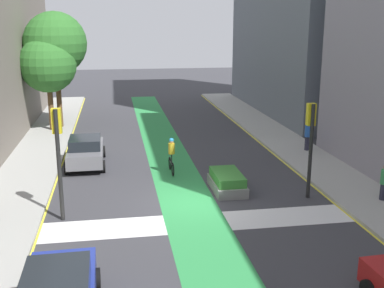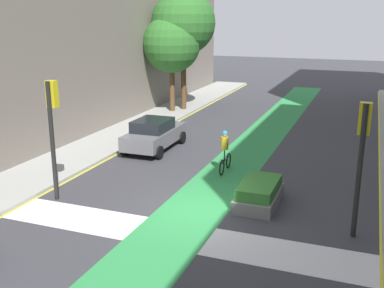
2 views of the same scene
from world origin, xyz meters
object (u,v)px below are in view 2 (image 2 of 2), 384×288
at_px(car_grey_left_far, 154,134).
at_px(street_tree_near, 172,44).
at_px(traffic_signal_near_right, 362,144).
at_px(median_planter, 259,193).
at_px(cyclist_in_lane, 225,150).
at_px(street_tree_far, 183,23).
at_px(traffic_signal_near_left, 52,118).

relative_size(car_grey_left_far, street_tree_near, 0.65).
bearing_deg(traffic_signal_near_right, street_tree_near, 129.87).
bearing_deg(median_planter, street_tree_near, 124.06).
relative_size(car_grey_left_far, cyclist_in_lane, 2.27).
xyz_separation_m(cyclist_in_lane, street_tree_far, (-6.60, 11.66, 5.04)).
relative_size(cyclist_in_lane, street_tree_far, 0.23).
xyz_separation_m(cyclist_in_lane, street_tree_near, (-7.08, 10.75, 3.69)).
bearing_deg(traffic_signal_near_left, street_tree_near, 97.91).
bearing_deg(street_tree_far, cyclist_in_lane, -60.50).
relative_size(traffic_signal_near_right, car_grey_left_far, 0.98).
bearing_deg(car_grey_left_far, traffic_signal_near_right, -32.98).
height_order(traffic_signal_near_right, street_tree_near, street_tree_near).
distance_m(car_grey_left_far, median_planter, 8.26).
height_order(street_tree_near, median_planter, street_tree_near).
bearing_deg(traffic_signal_near_left, cyclist_in_lane, 45.80).
bearing_deg(traffic_signal_near_left, car_grey_left_far, 85.67).
relative_size(street_tree_near, median_planter, 2.53).
bearing_deg(street_tree_near, car_grey_left_far, -72.49).
distance_m(traffic_signal_near_right, street_tree_far, 20.23).
height_order(traffic_signal_near_left, median_planter, traffic_signal_near_left).
distance_m(street_tree_near, median_planter, 17.07).
relative_size(cyclist_in_lane, street_tree_near, 0.29).
xyz_separation_m(traffic_signal_near_right, street_tree_far, (-12.07, 15.93, 3.10)).
bearing_deg(traffic_signal_near_right, median_planter, 158.04).
bearing_deg(car_grey_left_far, traffic_signal_near_left, -94.33).
relative_size(car_grey_left_far, median_planter, 1.65).
height_order(street_tree_near, street_tree_far, street_tree_far).
distance_m(car_grey_left_far, street_tree_near, 9.86).
bearing_deg(street_tree_near, street_tree_far, 62.24).
bearing_deg(median_planter, cyclist_in_lane, 126.52).
xyz_separation_m(traffic_signal_near_right, car_grey_left_far, (-9.82, 6.37, -2.10)).
bearing_deg(street_tree_near, traffic_signal_near_left, -82.09).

